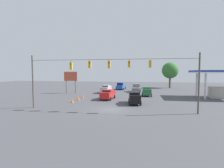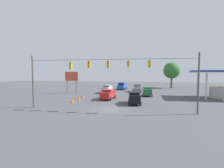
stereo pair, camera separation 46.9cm
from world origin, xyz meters
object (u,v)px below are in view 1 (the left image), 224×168
(pickup_truck_grey_oncoming_deep, at_px, (136,88))
(roadside_billboard, at_px, (71,78))
(sedan_silver_withflow_far, at_px, (106,89))
(pickup_truck_blue_withflow_deep, at_px, (121,86))
(gas_station, at_px, (220,78))
(overhead_signal_span, at_px, (109,74))
(traffic_cone_second, at_px, (78,98))
(sedan_red_withflow_mid, at_px, (108,94))
(sedan_green_oncoming_far, at_px, (147,91))
(sedan_black_crossing_near, at_px, (135,98))
(traffic_cone_nearest, at_px, (72,100))
(traffic_cone_third, at_px, (83,96))
(tree_horizon_left, at_px, (170,70))

(pickup_truck_grey_oncoming_deep, distance_m, roadside_billboard, 17.06)
(sedan_silver_withflow_far, xyz_separation_m, pickup_truck_blue_withflow_deep, (-2.55, -9.70, -0.05))
(gas_station, height_order, roadside_billboard, gas_station)
(overhead_signal_span, relative_size, traffic_cone_second, 31.36)
(sedan_red_withflow_mid, height_order, pickup_truck_blue_withflow_deep, pickup_truck_blue_withflow_deep)
(sedan_green_oncoming_far, bearing_deg, sedan_black_crossing_near, 77.45)
(sedan_black_crossing_near, bearing_deg, overhead_signal_span, 60.58)
(roadside_billboard, bearing_deg, sedan_black_crossing_near, 143.66)
(pickup_truck_grey_oncoming_deep, height_order, sedan_black_crossing_near, pickup_truck_grey_oncoming_deep)
(traffic_cone_nearest, bearing_deg, roadside_billboard, -65.94)
(traffic_cone_third, height_order, roadside_billboard, roadside_billboard)
(pickup_truck_blue_withflow_deep, bearing_deg, traffic_cone_second, 75.96)
(overhead_signal_span, distance_m, pickup_truck_grey_oncoming_deep, 23.75)
(gas_station, distance_m, roadside_billboard, 32.75)
(traffic_cone_nearest, relative_size, traffic_cone_third, 1.00)
(sedan_green_oncoming_far, distance_m, traffic_cone_third, 13.87)
(overhead_signal_span, xyz_separation_m, sedan_black_crossing_near, (-3.23, -5.74, -3.97))
(sedan_silver_withflow_far, distance_m, tree_horizon_left, 25.29)
(overhead_signal_span, distance_m, roadside_billboard, 21.84)
(sedan_red_withflow_mid, relative_size, gas_station, 0.47)
(overhead_signal_span, xyz_separation_m, sedan_green_oncoming_far, (-5.46, -15.75, -3.97))
(sedan_black_crossing_near, distance_m, traffic_cone_second, 10.61)
(pickup_truck_blue_withflow_deep, height_order, roadside_billboard, roadside_billboard)
(sedan_black_crossing_near, relative_size, tree_horizon_left, 0.56)
(traffic_cone_nearest, xyz_separation_m, traffic_cone_second, (-0.08, -2.64, 0.00))
(traffic_cone_nearest, xyz_separation_m, gas_station, (-27.05, -10.24, 3.69))
(sedan_black_crossing_near, bearing_deg, pickup_truck_grey_oncoming_deep, -89.18)
(overhead_signal_span, height_order, tree_horizon_left, tree_horizon_left)
(sedan_green_oncoming_far, height_order, tree_horizon_left, tree_horizon_left)
(overhead_signal_span, bearing_deg, sedan_green_oncoming_far, -109.13)
(pickup_truck_grey_oncoming_deep, xyz_separation_m, sedan_black_crossing_near, (-0.25, 17.48, 0.05))
(pickup_truck_blue_withflow_deep, relative_size, gas_station, 0.52)
(sedan_red_withflow_mid, distance_m, tree_horizon_left, 31.47)
(overhead_signal_span, relative_size, traffic_cone_third, 31.36)
(overhead_signal_span, xyz_separation_m, gas_station, (-19.79, -15.25, -0.95))
(sedan_red_withflow_mid, height_order, traffic_cone_third, sedan_red_withflow_mid)
(sedan_green_oncoming_far, bearing_deg, tree_horizon_left, -110.89)
(pickup_truck_grey_oncoming_deep, bearing_deg, sedan_silver_withflow_far, 27.39)
(pickup_truck_blue_withflow_deep, relative_size, tree_horizon_left, 0.63)
(pickup_truck_blue_withflow_deep, relative_size, traffic_cone_nearest, 7.28)
(pickup_truck_grey_oncoming_deep, xyz_separation_m, gas_station, (-16.81, 7.96, 3.07))
(overhead_signal_span, bearing_deg, sedan_red_withflow_mid, -78.36)
(sedan_silver_withflow_far, bearing_deg, traffic_cone_third, 71.34)
(pickup_truck_grey_oncoming_deep, distance_m, gas_station, 18.85)
(traffic_cone_second, distance_m, roadside_billboard, 11.96)
(sedan_green_oncoming_far, distance_m, traffic_cone_nearest, 16.67)
(pickup_truck_grey_oncoming_deep, xyz_separation_m, traffic_cone_third, (10.35, 12.69, -0.61))
(roadside_billboard, bearing_deg, pickup_truck_blue_withflow_deep, -133.85)
(sedan_black_crossing_near, xyz_separation_m, traffic_cone_second, (10.42, -1.91, -0.66))
(overhead_signal_span, xyz_separation_m, roadside_billboard, (12.88, -17.59, -1.21))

